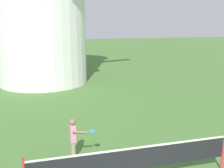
{
  "coord_description": "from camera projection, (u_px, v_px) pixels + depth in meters",
  "views": [
    {
      "loc": [
        -1.97,
        -3.89,
        3.89
      ],
      "look_at": [
        0.07,
        3.57,
        2.09
      ],
      "focal_mm": 42.52,
      "sensor_mm": 36.0,
      "label": 1
    }
  ],
  "objects": [
    {
      "name": "tennis_net",
      "position": [
        134.0,
        159.0,
        6.38
      ],
      "size": [
        5.1,
        0.06,
        1.1
      ],
      "color": "red",
      "rests_on": "ground_plane"
    },
    {
      "name": "player_far",
      "position": [
        74.0,
        137.0,
        7.59
      ],
      "size": [
        0.72,
        0.49,
        1.24
      ],
      "color": "#9E937F",
      "rests_on": "ground_plane"
    }
  ]
}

